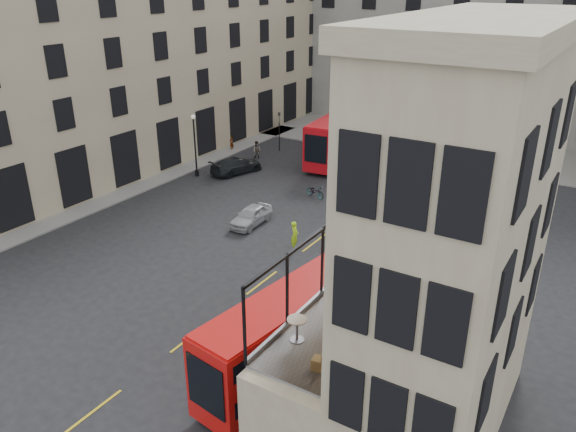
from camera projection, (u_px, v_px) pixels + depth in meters
The scene contains 31 objects.
ground at pixel (225, 350), 26.07m from camera, with size 140.00×140.00×0.00m, color black.
host_building_main at pixel (458, 253), 18.13m from camera, with size 7.26×11.40×15.10m.
host_frontage at pixel (353, 357), 22.02m from camera, with size 3.00×11.00×4.50m, color #C5BA94.
cafe_floor at pixel (356, 307), 21.10m from camera, with size 3.00×10.00×0.10m, color slate.
building_left at pixel (118, 30), 50.16m from camera, with size 14.60×50.60×22.00m.
gateway at pixel (452, 38), 62.07m from camera, with size 35.00×10.60×18.00m.
pavement_far at pixel (404, 140), 58.51m from camera, with size 40.00×12.00×0.12m, color slate.
pavement_left at pixel (102, 185), 46.06m from camera, with size 8.00×48.00×0.12m, color slate.
traffic_light_near at pixel (329, 212), 34.92m from camera, with size 0.16×0.20×3.80m.
traffic_light_far at pixel (279, 126), 54.16m from camera, with size 0.16×0.20×3.80m.
street_lamp_a at pixel (195, 149), 47.36m from camera, with size 0.36×0.36×5.33m.
street_lamp_b at pixel (390, 126), 54.47m from camera, with size 0.36×0.36×5.33m.
bus_near at pixel (295, 327), 23.86m from camera, with size 3.69×10.36×4.05m.
bus_far at pixel (340, 135), 51.31m from camera, with size 3.47×10.96×4.30m.
car_a at pixel (251, 216), 38.79m from camera, with size 1.54×3.83×1.30m, color #A3A6AC.
car_b at pixel (387, 190), 43.07m from camera, with size 1.53×4.40×1.45m, color #B10A13.
car_c at pixel (236, 165), 48.76m from camera, with size 1.94×4.77×1.38m, color black.
bicycle at pixel (315, 191), 43.56m from camera, with size 0.63×1.80×0.94m, color gray.
cyclist at pixel (295, 236), 35.15m from camera, with size 0.70×0.46×1.91m, color #B8F419.
pedestrian_a at pixel (257, 150), 52.43m from camera, with size 0.81×0.63×1.67m, color gray.
pedestrian_b at pixel (384, 145), 53.82m from camera, with size 1.17×0.67×1.81m, color gray.
pedestrian_c at pixel (478, 138), 56.33m from camera, with size 0.96×0.40×1.63m, color gray.
pedestrian_d at pixel (503, 176), 45.88m from camera, with size 0.79×0.51×1.62m, color gray.
pedestrian_e at pixel (231, 143), 54.85m from camera, with size 0.57×0.37×1.57m, color gray.
cafe_table_near at pixel (297, 326), 18.91m from camera, with size 0.68×0.68×0.86m.
cafe_table_mid at pixel (339, 284), 21.67m from camera, with size 0.56×0.56×0.70m.
cafe_table_far at pixel (370, 252), 24.07m from camera, with size 0.62×0.62×0.77m.
cafe_chair_a at pixel (319, 363), 17.65m from camera, with size 0.43×0.43×0.77m.
cafe_chair_b at pixel (377, 312), 20.24m from camera, with size 0.48×0.48×0.88m.
cafe_chair_c at pixel (393, 297), 21.11m from camera, with size 0.55×0.55×0.95m.
cafe_chair_d at pixel (414, 273), 22.89m from camera, with size 0.47×0.47×0.89m.
Camera 1 is at (13.83, -16.60, 16.14)m, focal length 35.00 mm.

